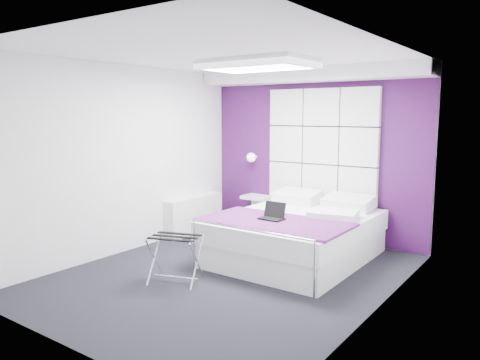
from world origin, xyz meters
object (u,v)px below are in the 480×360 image
object	(u,v)px
radiator	(194,215)
bed	(296,235)
luggage_rack	(175,259)
nightstand	(258,197)
laptop	(273,215)
wall_lamp	(253,157)

from	to	relation	value
radiator	bed	world-z (taller)	bed
luggage_rack	nightstand	bearing A→B (deg)	83.32
luggage_rack	laptop	size ratio (longest dim) A/B	1.86
wall_lamp	luggage_rack	distance (m)	2.86
nightstand	laptop	distance (m)	1.88
wall_lamp	laptop	distance (m)	2.07
radiator	laptop	distance (m)	2.12
laptop	radiator	bearing A→B (deg)	161.11
radiator	luggage_rack	bearing A→B (deg)	-54.29
wall_lamp	bed	size ratio (longest dim) A/B	0.07
wall_lamp	radiator	bearing A→B (deg)	-130.10
nightstand	laptop	bearing A→B (deg)	-50.65
luggage_rack	laptop	world-z (taller)	laptop
laptop	nightstand	bearing A→B (deg)	130.95
wall_lamp	bed	world-z (taller)	wall_lamp
bed	laptop	size ratio (longest dim) A/B	7.40
wall_lamp	bed	xyz separation A→B (m)	(1.39, -1.01, -0.89)
wall_lamp	laptop	xyz separation A→B (m)	(1.32, -1.49, -0.55)
wall_lamp	nightstand	xyz separation A→B (m)	(0.13, -0.04, -0.65)
radiator	nightstand	size ratio (longest dim) A/B	2.59
nightstand	luggage_rack	bearing A→B (deg)	-77.66
bed	wall_lamp	bearing A→B (deg)	143.86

